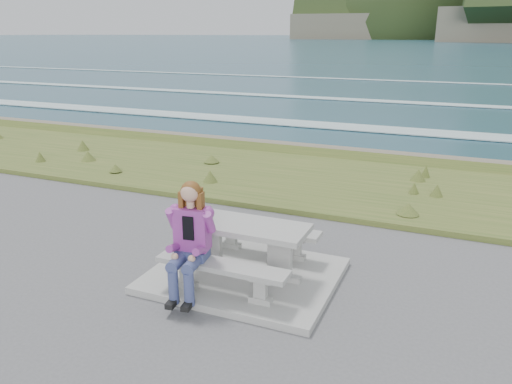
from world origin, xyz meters
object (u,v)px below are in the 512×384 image
Objects in this scene: picnic_table at (244,235)px; bench_seaward at (263,232)px; bench_landward at (222,270)px; seated_woman at (189,255)px.

picnic_table reaches higher than bench_seaward.
bench_landward is at bearing -90.00° from bench_seaward.
bench_landward is 0.48m from seated_woman.
picnic_table is 1.00× the size of bench_seaward.
bench_landward is 1.20× the size of seated_woman.
seated_woman is (-0.41, -1.54, 0.20)m from bench_seaward.
bench_landward is 1.40m from bench_seaward.
bench_seaward is at bearing 66.93° from seated_woman.
picnic_table is 0.94m from seated_woman.
bench_landward and bench_seaward have the same top height.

